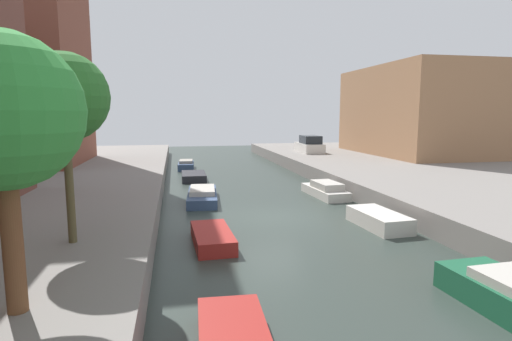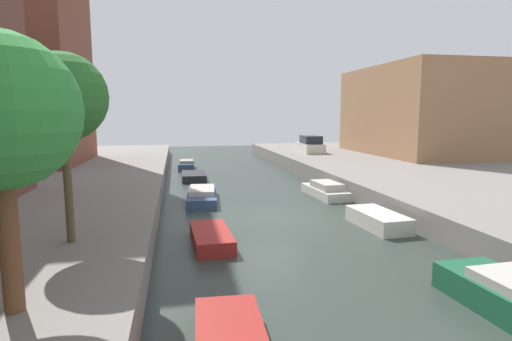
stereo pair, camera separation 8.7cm
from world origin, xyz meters
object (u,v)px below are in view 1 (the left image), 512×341
(low_block_right, at_px, (422,111))
(moored_boat_left_5, at_px, (186,165))
(moored_boat_left_3, at_px, (202,195))
(moored_boat_left_4, at_px, (194,177))
(moored_boat_right_2, at_px, (379,220))
(street_tree_1, at_px, (1,113))
(moored_boat_right_3, at_px, (325,190))
(street_tree_2, at_px, (64,98))
(parked_car, at_px, (310,145))
(moored_boat_left_2, at_px, (212,238))

(low_block_right, distance_m, moored_boat_left_5, 21.88)
(moored_boat_left_3, bearing_deg, moored_boat_left_4, 91.05)
(moored_boat_left_4, distance_m, moored_boat_left_5, 5.97)
(moored_boat_left_4, height_order, moored_boat_right_2, moored_boat_right_2)
(street_tree_1, bearing_deg, moored_boat_right_3, 50.45)
(street_tree_1, distance_m, moored_boat_left_3, 14.87)
(street_tree_2, xyz_separation_m, parked_car, (15.47, 24.91, -3.37))
(moored_boat_right_2, bearing_deg, moored_boat_left_3, 136.16)
(moored_boat_left_4, relative_size, moored_boat_right_2, 1.02)
(parked_car, height_order, moored_boat_left_4, parked_car)
(moored_boat_left_3, xyz_separation_m, moored_boat_left_5, (-0.49, 13.11, 0.03))
(street_tree_1, height_order, street_tree_2, street_tree_2)
(street_tree_1, height_order, parked_car, street_tree_1)
(moored_boat_right_2, height_order, moored_boat_right_3, moored_boat_right_3)
(moored_boat_right_2, xyz_separation_m, moored_boat_right_3, (0.14, 6.40, 0.04))
(moored_boat_left_2, bearing_deg, street_tree_2, -153.52)
(street_tree_2, bearing_deg, moored_boat_left_5, 80.51)
(street_tree_2, relative_size, moored_boat_right_2, 1.70)
(parked_car, bearing_deg, moored_boat_right_3, -105.51)
(low_block_right, xyz_separation_m, street_tree_2, (-25.16, -21.82, 0.14))
(moored_boat_left_3, relative_size, moored_boat_left_5, 1.35)
(moored_boat_left_2, bearing_deg, moored_boat_right_2, 7.43)
(moored_boat_left_4, relative_size, moored_boat_right_3, 0.82)
(street_tree_1, distance_m, parked_car, 33.05)
(parked_car, bearing_deg, moored_boat_left_2, -116.41)
(moored_boat_left_4, height_order, moored_boat_left_5, moored_boat_left_5)
(moored_boat_left_3, relative_size, moored_boat_right_2, 1.47)
(moored_boat_left_3, relative_size, moored_boat_right_3, 1.18)
(street_tree_1, xyz_separation_m, moored_boat_right_2, (11.01, 7.11, -4.30))
(parked_car, height_order, moored_boat_right_2, parked_car)
(parked_car, xyz_separation_m, moored_boat_right_2, (-4.46, -21.96, -1.35))
(street_tree_2, xyz_separation_m, moored_boat_right_3, (11.15, 9.35, -4.68))
(moored_boat_right_2, bearing_deg, street_tree_2, -165.00)
(street_tree_1, xyz_separation_m, moored_boat_left_3, (4.26, 13.59, -4.30))
(low_block_right, relative_size, street_tree_2, 2.72)
(parked_car, xyz_separation_m, moored_boat_right_3, (-4.32, -15.56, -1.31))
(moored_boat_left_3, height_order, moored_boat_right_2, moored_boat_left_3)
(street_tree_1, bearing_deg, moored_boat_right_2, 32.83)
(parked_car, bearing_deg, moored_boat_left_3, -125.91)
(street_tree_1, bearing_deg, low_block_right, 45.91)
(moored_boat_left_5, bearing_deg, moored_boat_left_3, -87.84)
(moored_boat_left_3, xyz_separation_m, moored_boat_right_3, (6.89, -0.08, 0.04))
(low_block_right, bearing_deg, parked_car, 162.30)
(street_tree_2, xyz_separation_m, moored_boat_left_2, (4.12, 2.05, -4.78))
(moored_boat_right_3, bearing_deg, moored_boat_left_5, 119.23)
(moored_boat_left_2, height_order, moored_boat_left_5, moored_boat_left_5)
(parked_car, bearing_deg, street_tree_1, -118.03)
(moored_boat_left_2, height_order, moored_boat_right_2, moored_boat_right_2)
(moored_boat_left_2, height_order, moored_boat_left_3, moored_boat_left_3)
(moored_boat_left_5, distance_m, moored_boat_right_3, 15.12)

